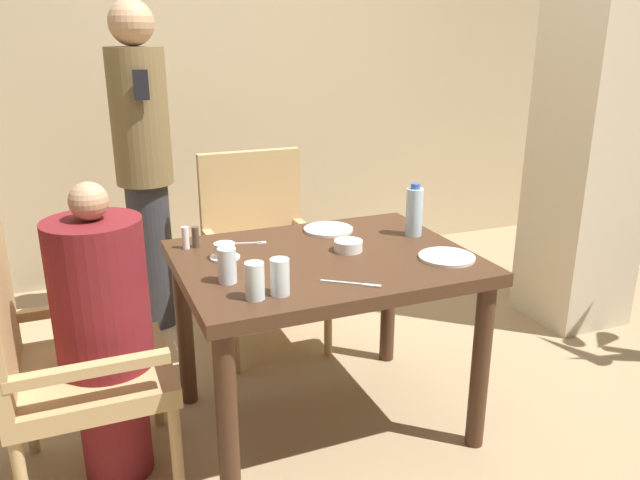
# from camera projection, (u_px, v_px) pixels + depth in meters

# --- Properties ---
(ground_plane) EXTENTS (16.00, 16.00, 0.00)m
(ground_plane) POSITION_uv_depth(u_px,v_px,m) (324.00, 420.00, 2.60)
(ground_plane) COLOR #9E8460
(wall_back) EXTENTS (8.00, 0.06, 2.80)m
(wall_back) POSITION_uv_depth(u_px,v_px,m) (203.00, 56.00, 3.89)
(wall_back) COLOR tan
(wall_back) RESTS_ON ground_plane
(pillar_stone) EXTENTS (0.46, 0.46, 2.70)m
(pillar_stone) POSITION_uv_depth(u_px,v_px,m) (600.00, 72.00, 3.15)
(pillar_stone) COLOR beige
(pillar_stone) RESTS_ON ground_plane
(dining_table) EXTENTS (1.10, 0.85, 0.73)m
(dining_table) POSITION_uv_depth(u_px,v_px,m) (324.00, 282.00, 2.40)
(dining_table) COLOR #422819
(dining_table) RESTS_ON ground_plane
(chair_left_side) EXTENTS (0.54, 0.54, 0.96)m
(chair_left_side) POSITION_uv_depth(u_px,v_px,m) (59.00, 354.00, 2.09)
(chair_left_side) COLOR tan
(chair_left_side) RESTS_ON ground_plane
(diner_in_left_chair) EXTENTS (0.32, 0.32, 1.09)m
(diner_in_left_chair) POSITION_uv_depth(u_px,v_px,m) (105.00, 333.00, 2.13)
(diner_in_left_chair) COLOR maroon
(diner_in_left_chair) RESTS_ON ground_plane
(chair_far_side) EXTENTS (0.54, 0.54, 0.96)m
(chair_far_side) POSITION_uv_depth(u_px,v_px,m) (261.00, 244.00, 3.18)
(chair_far_side) COLOR tan
(chair_far_side) RESTS_ON ground_plane
(standing_host) EXTENTS (0.29, 0.32, 1.69)m
(standing_host) POSITION_uv_depth(u_px,v_px,m) (144.00, 161.00, 3.19)
(standing_host) COLOR #2D2D33
(standing_host) RESTS_ON ground_plane
(plate_main_left) EXTENTS (0.21, 0.21, 0.01)m
(plate_main_left) POSITION_uv_depth(u_px,v_px,m) (328.00, 229.00, 2.67)
(plate_main_left) COLOR white
(plate_main_left) RESTS_ON dining_table
(plate_main_right) EXTENTS (0.21, 0.21, 0.01)m
(plate_main_right) POSITION_uv_depth(u_px,v_px,m) (447.00, 257.00, 2.34)
(plate_main_right) COLOR white
(plate_main_right) RESTS_ON dining_table
(teacup_with_saucer) EXTENTS (0.11, 0.11, 0.06)m
(teacup_with_saucer) POSITION_uv_depth(u_px,v_px,m) (225.00, 252.00, 2.33)
(teacup_with_saucer) COLOR white
(teacup_with_saucer) RESTS_ON dining_table
(bowl_small) EXTENTS (0.11, 0.11, 0.04)m
(bowl_small) POSITION_uv_depth(u_px,v_px,m) (348.00, 246.00, 2.42)
(bowl_small) COLOR white
(bowl_small) RESTS_ON dining_table
(water_bottle) EXTENTS (0.07, 0.07, 0.22)m
(water_bottle) POSITION_uv_depth(u_px,v_px,m) (414.00, 211.00, 2.58)
(water_bottle) COLOR silver
(water_bottle) RESTS_ON dining_table
(glass_tall_near) EXTENTS (0.06, 0.06, 0.12)m
(glass_tall_near) POSITION_uv_depth(u_px,v_px,m) (280.00, 277.00, 2.00)
(glass_tall_near) COLOR silver
(glass_tall_near) RESTS_ON dining_table
(glass_tall_mid) EXTENTS (0.06, 0.06, 0.12)m
(glass_tall_mid) POSITION_uv_depth(u_px,v_px,m) (227.00, 265.00, 2.10)
(glass_tall_mid) COLOR silver
(glass_tall_mid) RESTS_ON dining_table
(glass_tall_far) EXTENTS (0.06, 0.06, 0.12)m
(glass_tall_far) POSITION_uv_depth(u_px,v_px,m) (255.00, 281.00, 1.97)
(glass_tall_far) COLOR silver
(glass_tall_far) RESTS_ON dining_table
(salt_shaker) EXTENTS (0.03, 0.03, 0.09)m
(salt_shaker) POSITION_uv_depth(u_px,v_px,m) (185.00, 238.00, 2.44)
(salt_shaker) COLOR white
(salt_shaker) RESTS_ON dining_table
(pepper_shaker) EXTENTS (0.03, 0.03, 0.08)m
(pepper_shaker) POSITION_uv_depth(u_px,v_px,m) (195.00, 237.00, 2.45)
(pepper_shaker) COLOR #4C3D2D
(pepper_shaker) RESTS_ON dining_table
(fork_beside_plate) EXTENTS (0.19, 0.07, 0.00)m
(fork_beside_plate) POSITION_uv_depth(u_px,v_px,m) (247.00, 243.00, 2.50)
(fork_beside_plate) COLOR silver
(fork_beside_plate) RESTS_ON dining_table
(knife_beside_plate) EXTENTS (0.18, 0.13, 0.00)m
(knife_beside_plate) POSITION_uv_depth(u_px,v_px,m) (354.00, 284.00, 2.10)
(knife_beside_plate) COLOR silver
(knife_beside_plate) RESTS_ON dining_table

